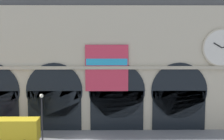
# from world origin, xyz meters

# --- Properties ---
(station_building) EXTENTS (45.63, 4.57, 21.83)m
(station_building) POSITION_xyz_m (0.04, 7.08, 10.53)
(station_building) COLOR beige
(station_building) RESTS_ON ground
(box_truck_midwest) EXTENTS (7.50, 2.91, 3.12)m
(box_truck_midwest) POSITION_xyz_m (-9.17, -0.48, 1.70)
(box_truck_midwest) COLOR red
(box_truck_midwest) RESTS_ON ground
(street_lamp_quayside) EXTENTS (0.44, 0.44, 6.90)m
(street_lamp_quayside) POSITION_xyz_m (-4.38, -3.76, 4.41)
(street_lamp_quayside) COLOR black
(street_lamp_quayside) RESTS_ON ground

